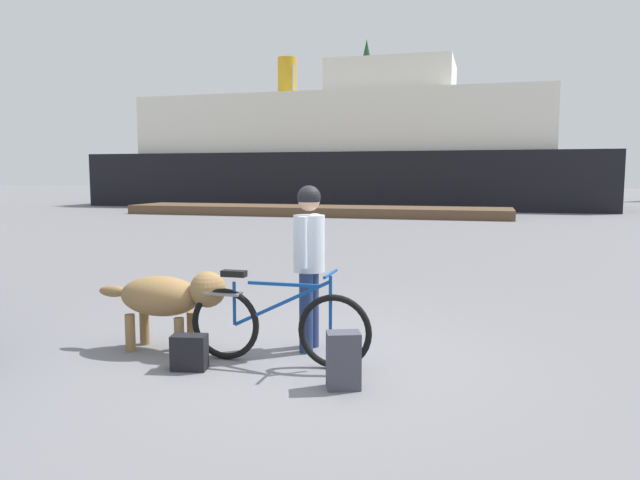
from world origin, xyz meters
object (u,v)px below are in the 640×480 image
at_px(dog, 169,297).
at_px(ferry_boat, 345,154).
at_px(bicycle, 277,324).
at_px(backpack, 343,360).
at_px(handbag_pannier, 189,352).
at_px(person_cyclist, 309,252).
at_px(sailboat_moored, 294,197).

height_order(dog, ferry_boat, ferry_boat).
height_order(bicycle, ferry_boat, ferry_boat).
xyz_separation_m(backpack, handbag_pannier, (-1.48, 0.09, -0.08)).
bearing_deg(person_cyclist, ferry_boat, 102.42).
distance_m(person_cyclist, sailboat_moored, 29.31).
bearing_deg(handbag_pannier, ferry_boat, 100.36).
distance_m(bicycle, dog, 1.22).
relative_size(backpack, handbag_pannier, 1.48).
distance_m(person_cyclist, dog, 1.50).
distance_m(backpack, handbag_pannier, 1.49).
bearing_deg(person_cyclist, dog, -162.83).
bearing_deg(ferry_boat, dog, -80.40).
xyz_separation_m(dog, ferry_boat, (-4.83, 28.54, 2.43)).
xyz_separation_m(bicycle, dog, (-1.21, 0.11, 0.18)).
bearing_deg(sailboat_moored, bicycle, -72.25).
relative_size(handbag_pannier, ferry_boat, 0.01).
distance_m(person_cyclist, ferry_boat, 28.86).
xyz_separation_m(bicycle, handbag_pannier, (-0.72, -0.38, -0.22)).
relative_size(bicycle, handbag_pannier, 5.51).
xyz_separation_m(person_cyclist, sailboat_moored, (-9.23, 27.82, -0.53)).
distance_m(handbag_pannier, ferry_boat, 29.65).
height_order(person_cyclist, sailboat_moored, sailboat_moored).
distance_m(person_cyclist, backpack, 1.40).
height_order(bicycle, sailboat_moored, sailboat_moored).
xyz_separation_m(person_cyclist, dog, (-1.37, -0.42, -0.45)).
bearing_deg(sailboat_moored, handbag_pannier, -73.79).
xyz_separation_m(backpack, ferry_boat, (-6.79, 29.12, 2.75)).
distance_m(backpack, ferry_boat, 30.03).
height_order(bicycle, handbag_pannier, bicycle).
bearing_deg(sailboat_moored, backpack, -71.16).
distance_m(bicycle, person_cyclist, 0.84).
relative_size(dog, ferry_boat, 0.05).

